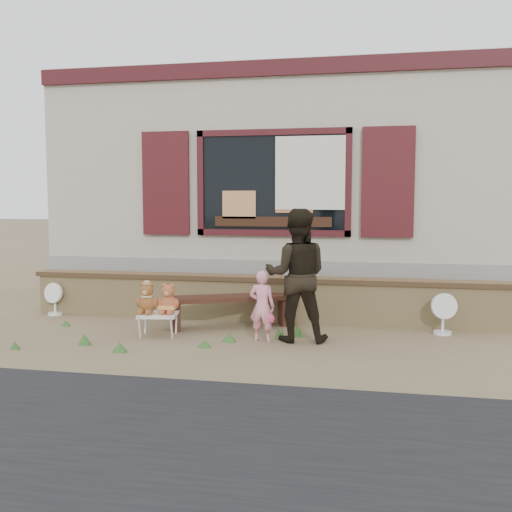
% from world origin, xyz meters
% --- Properties ---
extents(ground, '(80.00, 80.00, 0.00)m').
position_xyz_m(ground, '(0.00, 0.00, 0.00)').
color(ground, brown).
rests_on(ground, ground).
extents(shopfront, '(8.04, 5.13, 4.00)m').
position_xyz_m(shopfront, '(0.00, 4.49, 2.00)').
color(shopfront, '#9F9481').
rests_on(shopfront, ground).
extents(brick_wall, '(7.10, 0.36, 0.67)m').
position_xyz_m(brick_wall, '(0.00, 1.00, 0.34)').
color(brick_wall, tan).
rests_on(brick_wall, ground).
extents(bench, '(1.75, 1.06, 0.45)m').
position_xyz_m(bench, '(-0.34, 0.48, 0.33)').
color(bench, '#321911').
rests_on(bench, ground).
extents(folding_chair, '(0.56, 0.51, 0.30)m').
position_xyz_m(folding_chair, '(-1.14, -0.23, 0.27)').
color(folding_chair, silver).
rests_on(folding_chair, ground).
extents(teddy_bear_left, '(0.35, 0.31, 0.42)m').
position_xyz_m(teddy_bear_left, '(-1.28, -0.25, 0.51)').
color(teddy_bear_left, brown).
rests_on(teddy_bear_left, folding_chair).
extents(teddy_bear_right, '(0.34, 0.30, 0.40)m').
position_xyz_m(teddy_bear_right, '(-1.01, -0.20, 0.50)').
color(teddy_bear_right, brown).
rests_on(teddy_bear_right, folding_chair).
extents(child, '(0.35, 0.25, 0.90)m').
position_xyz_m(child, '(0.25, -0.24, 0.45)').
color(child, pink).
rests_on(child, ground).
extents(adult, '(0.88, 0.72, 1.68)m').
position_xyz_m(adult, '(0.67, -0.12, 0.84)').
color(adult, black).
rests_on(adult, ground).
extents(fan_left, '(0.32, 0.21, 0.51)m').
position_xyz_m(fan_left, '(-3.22, 0.80, 0.25)').
color(fan_left, white).
rests_on(fan_left, ground).
extents(fan_right, '(0.36, 0.23, 0.56)m').
position_xyz_m(fan_right, '(2.53, 0.62, 0.28)').
color(fan_right, silver).
rests_on(fan_right, ground).
extents(grass_tufts, '(3.43, 1.44, 0.15)m').
position_xyz_m(grass_tufts, '(-0.91, -0.55, 0.06)').
color(grass_tufts, '#315A24').
rests_on(grass_tufts, ground).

